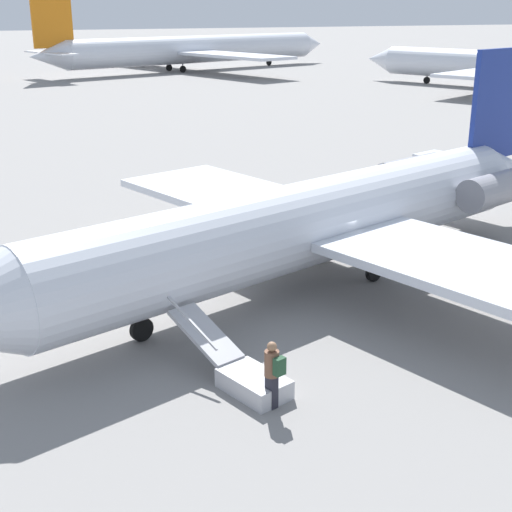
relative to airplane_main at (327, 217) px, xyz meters
name	(u,v)px	position (x,y,z in m)	size (l,w,h in m)	color
ground_plane	(306,285)	(0.91, 0.28, -2.28)	(600.00, 600.00, 0.00)	gray
airplane_main	(327,217)	(0.00, 0.00, 0.00)	(27.21, 20.71, 7.57)	silver
airplane_far_right	(508,66)	(-49.40, -45.29, 0.42)	(28.07, 35.99, 9.04)	silver
airplane_far_left	(194,49)	(-24.97, -85.37, 0.84)	(52.39, 41.03, 10.47)	silver
boarding_stairs	(243,373)	(5.69, 5.89, -1.89)	(2.15, 4.14, 1.83)	#B2B2B7
passenger	(273,370)	(5.43, 7.10, -1.27)	(0.42, 0.57, 1.74)	#23232D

